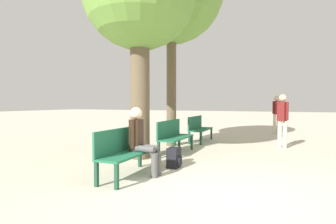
# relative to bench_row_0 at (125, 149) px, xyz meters

# --- Properties ---
(ground_plane) EXTENTS (80.00, 80.00, 0.00)m
(ground_plane) POSITION_rel_bench_row_0_xyz_m (1.95, -0.27, -0.53)
(ground_plane) COLOR beige
(bench_row_0) EXTENTS (0.49, 1.56, 0.91)m
(bench_row_0) POSITION_rel_bench_row_0_xyz_m (0.00, 0.00, 0.00)
(bench_row_0) COLOR #1E6042
(bench_row_0) RESTS_ON ground_plane
(bench_row_1) EXTENTS (0.49, 1.56, 0.91)m
(bench_row_1) POSITION_rel_bench_row_0_xyz_m (0.00, 2.44, 0.00)
(bench_row_1) COLOR #1E6042
(bench_row_1) RESTS_ON ground_plane
(bench_row_2) EXTENTS (0.49, 1.56, 0.91)m
(bench_row_2) POSITION_rel_bench_row_0_xyz_m (0.00, 4.88, 0.00)
(bench_row_2) COLOR #1E6042
(bench_row_2) RESTS_ON ground_plane
(person_seated) EXTENTS (0.62, 0.35, 1.32)m
(person_seated) POSITION_rel_bench_row_0_xyz_m (0.24, 0.20, 0.17)
(person_seated) COLOR #4C4C4C
(person_seated) RESTS_ON ground_plane
(backpack) EXTENTS (0.27, 0.31, 0.43)m
(backpack) POSITION_rel_bench_row_0_xyz_m (0.62, 0.97, -0.31)
(backpack) COLOR black
(backpack) RESTS_ON ground_plane
(pedestrian_near) EXTENTS (0.34, 0.28, 1.66)m
(pedestrian_near) POSITION_rel_bench_row_0_xyz_m (2.79, 4.55, 0.43)
(pedestrian_near) COLOR beige
(pedestrian_near) RESTS_ON ground_plane
(pedestrian_mid) EXTENTS (0.35, 0.28, 1.72)m
(pedestrian_mid) POSITION_rel_bench_row_0_xyz_m (2.57, 8.70, 0.46)
(pedestrian_mid) COLOR beige
(pedestrian_mid) RESTS_ON ground_plane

